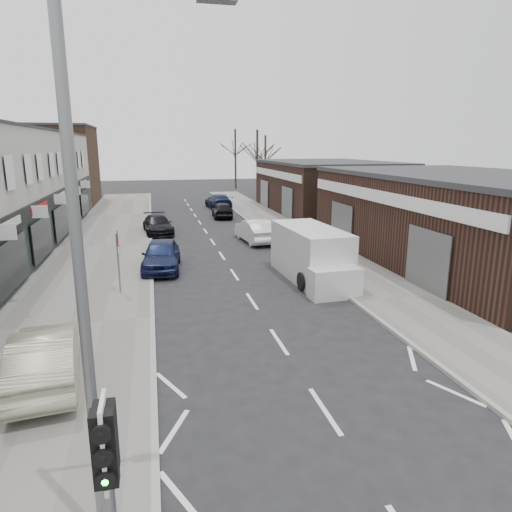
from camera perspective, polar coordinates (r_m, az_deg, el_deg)
ground at (r=9.97m, az=13.14°, el=-24.32°), size 160.00×160.00×0.00m
pavement_left at (r=29.76m, az=-18.44°, el=1.21°), size 5.50×64.00×0.12m
pavement_right at (r=31.08m, az=5.13°, el=2.36°), size 3.50×64.00×0.12m
brick_block_far at (r=52.94m, az=-23.90°, el=10.19°), size 8.00×10.00×8.00m
right_unit_near at (r=26.80m, az=24.63°, el=4.14°), size 10.00×18.00×4.50m
right_unit_far at (r=44.24m, az=8.79°, el=8.45°), size 10.00×16.00×4.50m
tree_far_a at (r=56.76m, az=0.16°, el=7.42°), size 3.60×3.60×8.00m
tree_far_b at (r=63.15m, az=1.15°, el=8.04°), size 3.60×3.60×7.50m
tree_far_c at (r=68.36m, az=-2.55°, el=8.45°), size 3.60×3.60×8.50m
traffic_light at (r=6.21m, az=-18.13°, el=-23.24°), size 0.28×0.60×3.10m
street_lamp at (r=6.41m, az=-19.77°, el=-0.31°), size 2.23×0.22×8.00m
warning_sign at (r=19.43m, az=-16.86°, el=1.49°), size 0.12×0.80×2.70m
white_van at (r=21.34m, az=6.98°, el=0.10°), size 2.44×6.28×2.41m
sedan_on_pavement at (r=13.10m, az=-24.86°, el=-11.32°), size 2.07×4.51×1.43m
parked_car_left_a at (r=23.31m, az=-11.75°, el=0.12°), size 2.19×4.62×1.52m
parked_car_left_b at (r=33.09m, az=-12.17°, el=3.85°), size 2.29×4.71×1.32m
parked_car_right_a at (r=29.57m, az=-0.11°, el=3.19°), size 2.00×4.64×1.49m
parked_car_right_b at (r=39.89m, az=-4.24°, el=5.77°), size 1.86×4.11×1.37m
parked_car_right_c at (r=46.11m, az=-4.72°, el=6.85°), size 2.40×5.08×1.43m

